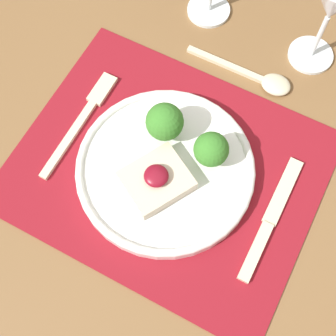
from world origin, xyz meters
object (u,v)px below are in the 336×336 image
dinner_plate (169,167)px  wine_glass_near (334,4)px  knife (267,226)px  spoon (261,79)px  fork (84,117)px

dinner_plate → wine_glass_near: size_ratio=1.57×
dinner_plate → knife: dinner_plate is taller
spoon → dinner_plate: bearing=-105.0°
fork → wine_glass_near: size_ratio=1.19×
spoon → wine_glass_near: 0.15m
dinner_plate → spoon: (0.06, 0.20, -0.01)m
dinner_plate → spoon: 0.21m
dinner_plate → fork: dinner_plate is taller
fork → knife: bearing=-6.7°
knife → spoon: size_ratio=1.09×
fork → wine_glass_near: 0.39m
dinner_plate → spoon: dinner_plate is taller
fork → spoon: 0.28m
wine_glass_near → knife: bearing=-80.6°
spoon → wine_glass_near: size_ratio=1.10×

